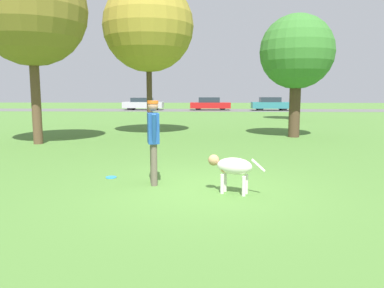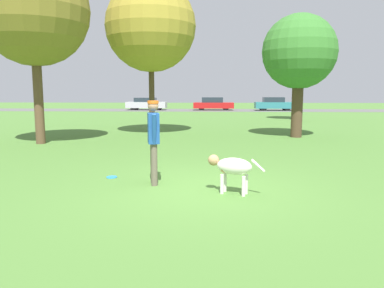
{
  "view_description": "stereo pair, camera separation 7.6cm",
  "coord_description": "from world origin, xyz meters",
  "px_view_note": "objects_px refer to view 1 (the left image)",
  "views": [
    {
      "loc": [
        0.18,
        -7.3,
        1.91
      ],
      "look_at": [
        -0.11,
        -0.04,
        0.9
      ],
      "focal_mm": 35.0,
      "sensor_mm": 36.0,
      "label": 1
    },
    {
      "loc": [
        0.25,
        -7.29,
        1.91
      ],
      "look_at": [
        -0.11,
        -0.04,
        0.9
      ],
      "focal_mm": 35.0,
      "sensor_mm": 36.0,
      "label": 2
    }
  ],
  "objects_px": {
    "tree_mid_center": "(148,26)",
    "parked_car_silver": "(143,104)",
    "dog": "(232,167)",
    "frisbee": "(111,177)",
    "tree_near_left": "(31,10)",
    "parked_car_red": "(210,104)",
    "parked_car_teal": "(271,104)",
    "tree_far_right": "(297,50)",
    "person": "(153,135)",
    "tree_near_right": "(297,53)"
  },
  "relations": [
    {
      "from": "tree_near_left",
      "to": "parked_car_red",
      "type": "distance_m",
      "value": 27.34
    },
    {
      "from": "tree_near_left",
      "to": "tree_mid_center",
      "type": "bearing_deg",
      "value": 42.22
    },
    {
      "from": "tree_near_right",
      "to": "parked_car_silver",
      "type": "relative_size",
      "value": 1.2
    },
    {
      "from": "parked_car_red",
      "to": "dog",
      "type": "bearing_deg",
      "value": -90.69
    },
    {
      "from": "tree_near_right",
      "to": "parked_car_silver",
      "type": "xyz_separation_m",
      "value": [
        -10.53,
        23.69,
        -2.87
      ]
    },
    {
      "from": "tree_mid_center",
      "to": "tree_far_right",
      "type": "height_order",
      "value": "tree_mid_center"
    },
    {
      "from": "tree_near_left",
      "to": "parked_car_silver",
      "type": "xyz_separation_m",
      "value": [
        -0.55,
        26.21,
        -4.13
      ]
    },
    {
      "from": "person",
      "to": "tree_mid_center",
      "type": "bearing_deg",
      "value": 176.85
    },
    {
      "from": "tree_mid_center",
      "to": "parked_car_red",
      "type": "relative_size",
      "value": 1.6
    },
    {
      "from": "person",
      "to": "frisbee",
      "type": "bearing_deg",
      "value": -130.17
    },
    {
      "from": "tree_far_right",
      "to": "parked_car_teal",
      "type": "relative_size",
      "value": 1.5
    },
    {
      "from": "tree_mid_center",
      "to": "parked_car_silver",
      "type": "relative_size",
      "value": 1.59
    },
    {
      "from": "tree_far_right",
      "to": "tree_near_right",
      "type": "bearing_deg",
      "value": -103.11
    },
    {
      "from": "parked_car_teal",
      "to": "frisbee",
      "type": "bearing_deg",
      "value": -106.27
    },
    {
      "from": "tree_mid_center",
      "to": "tree_near_left",
      "type": "distance_m",
      "value": 4.96
    },
    {
      "from": "dog",
      "to": "parked_car_red",
      "type": "xyz_separation_m",
      "value": [
        -0.17,
        32.83,
        0.15
      ]
    },
    {
      "from": "tree_mid_center",
      "to": "parked_car_red",
      "type": "bearing_deg",
      "value": 82.79
    },
    {
      "from": "tree_mid_center",
      "to": "parked_car_teal",
      "type": "distance_m",
      "value": 24.59
    },
    {
      "from": "person",
      "to": "tree_near_right",
      "type": "bearing_deg",
      "value": 138.09
    },
    {
      "from": "parked_car_teal",
      "to": "tree_far_right",
      "type": "bearing_deg",
      "value": -93.4
    },
    {
      "from": "parked_car_silver",
      "to": "frisbee",
      "type": "bearing_deg",
      "value": -80.26
    },
    {
      "from": "person",
      "to": "parked_car_red",
      "type": "height_order",
      "value": "person"
    },
    {
      "from": "tree_mid_center",
      "to": "parked_car_silver",
      "type": "distance_m",
      "value": 23.62
    },
    {
      "from": "frisbee",
      "to": "tree_near_left",
      "type": "height_order",
      "value": "tree_near_left"
    },
    {
      "from": "person",
      "to": "parked_car_silver",
      "type": "bearing_deg",
      "value": 177.79
    },
    {
      "from": "dog",
      "to": "person",
      "type": "bearing_deg",
      "value": -2.38
    },
    {
      "from": "tree_far_right",
      "to": "parked_car_silver",
      "type": "height_order",
      "value": "tree_far_right"
    },
    {
      "from": "tree_near_right",
      "to": "parked_car_teal",
      "type": "bearing_deg",
      "value": 82.87
    },
    {
      "from": "parked_car_silver",
      "to": "parked_car_teal",
      "type": "distance_m",
      "value": 13.45
    },
    {
      "from": "tree_mid_center",
      "to": "tree_far_right",
      "type": "relative_size",
      "value": 1.12
    },
    {
      "from": "dog",
      "to": "tree_far_right",
      "type": "bearing_deg",
      "value": -86.06
    },
    {
      "from": "person",
      "to": "dog",
      "type": "bearing_deg",
      "value": 55.06
    },
    {
      "from": "frisbee",
      "to": "parked_car_silver",
      "type": "xyz_separation_m",
      "value": [
        -4.67,
        31.61,
        0.65
      ]
    },
    {
      "from": "parked_car_silver",
      "to": "parked_car_teal",
      "type": "bearing_deg",
      "value": -0.6
    },
    {
      "from": "frisbee",
      "to": "tree_near_right",
      "type": "bearing_deg",
      "value": 53.48
    },
    {
      "from": "tree_mid_center",
      "to": "tree_far_right",
      "type": "distance_m",
      "value": 12.21
    },
    {
      "from": "dog",
      "to": "parked_car_silver",
      "type": "height_order",
      "value": "parked_car_silver"
    },
    {
      "from": "person",
      "to": "parked_car_silver",
      "type": "distance_m",
      "value": 32.67
    },
    {
      "from": "tree_near_left",
      "to": "parked_car_red",
      "type": "xyz_separation_m",
      "value": [
        6.57,
        26.22,
        -4.13
      ]
    },
    {
      "from": "dog",
      "to": "frisbee",
      "type": "distance_m",
      "value": 2.93
    },
    {
      "from": "tree_far_right",
      "to": "tree_near_left",
      "type": "bearing_deg",
      "value": -135.33
    },
    {
      "from": "parked_car_teal",
      "to": "person",
      "type": "bearing_deg",
      "value": -104.24
    },
    {
      "from": "tree_near_left",
      "to": "parked_car_silver",
      "type": "bearing_deg",
      "value": 91.21
    },
    {
      "from": "tree_mid_center",
      "to": "parked_car_teal",
      "type": "relative_size",
      "value": 1.68
    },
    {
      "from": "parked_car_silver",
      "to": "dog",
      "type": "bearing_deg",
      "value": -76.14
    },
    {
      "from": "tree_mid_center",
      "to": "parked_car_silver",
      "type": "bearing_deg",
      "value": 100.46
    },
    {
      "from": "dog",
      "to": "tree_far_right",
      "type": "xyz_separation_m",
      "value": [
        5.47,
        18.68,
        4.13
      ]
    },
    {
      "from": "tree_far_right",
      "to": "parked_car_silver",
      "type": "bearing_deg",
      "value": 132.06
    },
    {
      "from": "tree_mid_center",
      "to": "parked_car_teal",
      "type": "height_order",
      "value": "tree_mid_center"
    },
    {
      "from": "frisbee",
      "to": "tree_near_right",
      "type": "xyz_separation_m",
      "value": [
        5.86,
        7.92,
        3.52
      ]
    }
  ]
}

